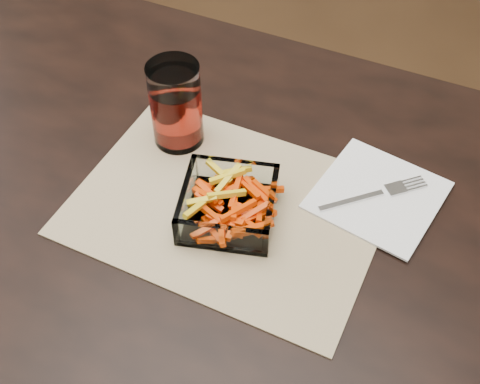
# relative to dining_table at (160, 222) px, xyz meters

# --- Properties ---
(dining_table) EXTENTS (1.60, 0.90, 0.75)m
(dining_table) POSITION_rel_dining_table_xyz_m (0.00, 0.00, 0.00)
(dining_table) COLOR black
(dining_table) RESTS_ON ground
(placemat) EXTENTS (0.45, 0.33, 0.00)m
(placemat) POSITION_rel_dining_table_xyz_m (0.12, 0.01, 0.09)
(placemat) COLOR tan
(placemat) RESTS_ON dining_table
(glass_bowl) EXTENTS (0.17, 0.17, 0.05)m
(glass_bowl) POSITION_rel_dining_table_xyz_m (0.13, -0.00, 0.11)
(glass_bowl) COLOR white
(glass_bowl) RESTS_ON placemat
(tumbler) EXTENTS (0.08, 0.08, 0.14)m
(tumbler) POSITION_rel_dining_table_xyz_m (-0.02, 0.11, 0.16)
(tumbler) COLOR white
(tumbler) RESTS_ON placemat
(napkin) EXTENTS (0.20, 0.20, 0.00)m
(napkin) POSITION_rel_dining_table_xyz_m (0.32, 0.13, 0.09)
(napkin) COLOR white
(napkin) RESTS_ON placemat
(fork) EXTENTS (0.14, 0.13, 0.00)m
(fork) POSITION_rel_dining_table_xyz_m (0.32, 0.12, 0.10)
(fork) COLOR silver
(fork) RESTS_ON napkin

